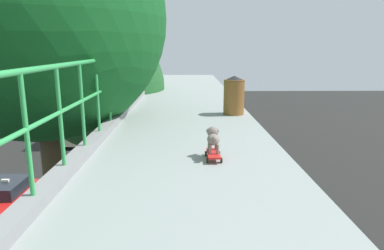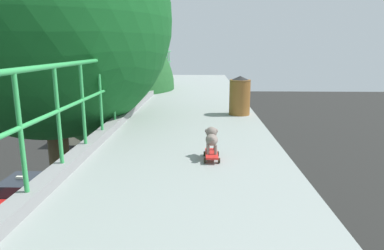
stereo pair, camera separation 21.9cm
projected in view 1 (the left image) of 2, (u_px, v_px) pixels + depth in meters
car_silver_fifth at (46, 228)px, 13.77m from camera, size 1.85×4.14×1.45m
car_red_taxi_sixth at (5, 198)px, 16.72m from camera, size 1.99×4.44×1.47m
car_green_seventh at (100, 165)px, 21.07m from camera, size 1.79×4.30×1.46m
city_bus at (89, 113)px, 31.15m from camera, size 2.75×10.45×3.39m
roadside_tree_mid at (39, 21)px, 6.61m from camera, size 4.91×4.91×10.69m
roadside_tree_far at (101, 89)px, 11.70m from camera, size 4.29×4.29×8.54m
toy_skateboard at (213, 154)px, 4.40m from camera, size 0.20×0.43×0.09m
small_dog at (213, 137)px, 4.42m from camera, size 0.17×0.38×0.31m
litter_bin at (234, 95)px, 7.29m from camera, size 0.45×0.45×0.82m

